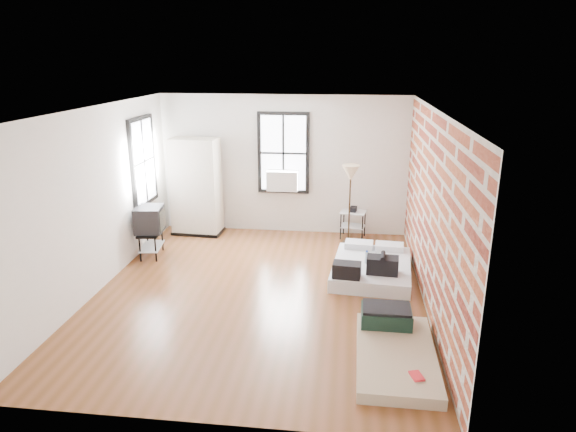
# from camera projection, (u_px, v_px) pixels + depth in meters

# --- Properties ---
(ground) EXTENTS (6.00, 6.00, 0.00)m
(ground) POSITION_uv_depth(u_px,v_px,m) (259.00, 292.00, 7.96)
(ground) COLOR brown
(ground) RESTS_ON ground
(room_shell) EXTENTS (5.02, 6.02, 2.80)m
(room_shell) POSITION_uv_depth(u_px,v_px,m) (277.00, 178.00, 7.76)
(room_shell) COLOR silver
(room_shell) RESTS_ON ground
(mattress_main) EXTENTS (1.40, 1.80, 0.55)m
(mattress_main) POSITION_uv_depth(u_px,v_px,m) (371.00, 267.00, 8.53)
(mattress_main) COLOR white
(mattress_main) RESTS_ON ground
(mattress_bare) EXTENTS (0.95, 1.78, 0.38)m
(mattress_bare) POSITION_uv_depth(u_px,v_px,m) (393.00, 345.00, 6.29)
(mattress_bare) COLOR tan
(mattress_bare) RESTS_ON ground
(wardrobe) EXTENTS (1.03, 0.64, 1.96)m
(wardrobe) POSITION_uv_depth(u_px,v_px,m) (196.00, 187.00, 10.38)
(wardrobe) COLOR black
(wardrobe) RESTS_ON ground
(side_table) EXTENTS (0.55, 0.47, 0.65)m
(side_table) POSITION_uv_depth(u_px,v_px,m) (353.00, 217.00, 10.24)
(side_table) COLOR black
(side_table) RESTS_ON ground
(floor_lamp) EXTENTS (0.33, 0.33, 1.56)m
(floor_lamp) POSITION_uv_depth(u_px,v_px,m) (351.00, 177.00, 9.66)
(floor_lamp) COLOR #302110
(floor_lamp) RESTS_ON ground
(tv_stand) EXTENTS (0.53, 0.71, 0.93)m
(tv_stand) POSITION_uv_depth(u_px,v_px,m) (150.00, 221.00, 9.23)
(tv_stand) COLOR black
(tv_stand) RESTS_ON ground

